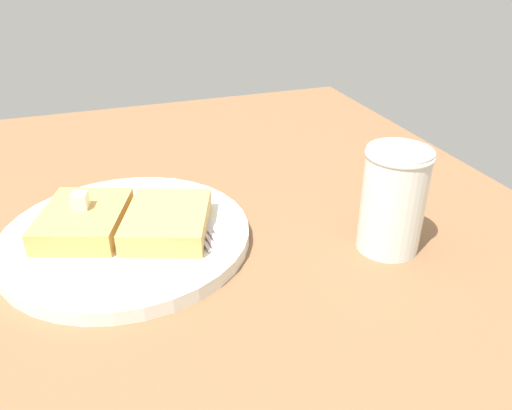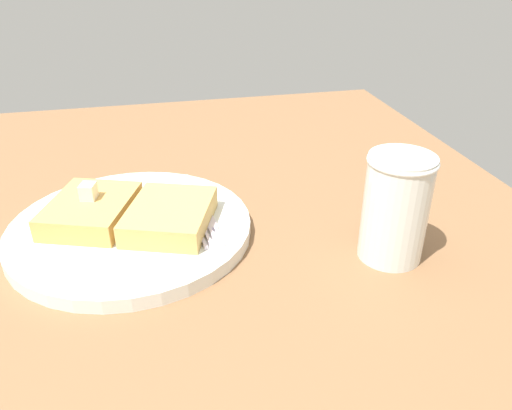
{
  "view_description": "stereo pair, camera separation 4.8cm",
  "coord_description": "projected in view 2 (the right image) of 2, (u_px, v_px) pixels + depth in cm",
  "views": [
    {
      "loc": [
        1.98,
        -39.82,
        30.22
      ],
      "look_at": [
        15.84,
        -0.44,
        7.21
      ],
      "focal_mm": 35.0,
      "sensor_mm": 36.0,
      "label": 1
    },
    {
      "loc": [
        6.56,
        -41.15,
        30.22
      ],
      "look_at": [
        15.84,
        -0.44,
        7.21
      ],
      "focal_mm": 35.0,
      "sensor_mm": 36.0,
      "label": 2
    }
  ],
  "objects": [
    {
      "name": "fork",
      "position": [
        200.0,
        212.0,
        0.52
      ],
      "size": [
        2.68,
        16.06,
        0.36
      ],
      "color": "silver",
      "rests_on": "plate"
    },
    {
      "name": "toast_slice_left",
      "position": [
        88.0,
        211.0,
        0.51
      ],
      "size": [
        10.56,
        11.7,
        2.3
      ],
      "primitive_type": "cube",
      "rotation": [
        0.0,
        0.0,
        -0.35
      ],
      "color": "tan",
      "rests_on": "plate"
    },
    {
      "name": "toast_slice_middle",
      "position": [
        170.0,
        216.0,
        0.5
      ],
      "size": [
        10.56,
        11.7,
        2.3
      ],
      "primitive_type": "cube",
      "rotation": [
        0.0,
        0.0,
        -0.35
      ],
      "color": "tan",
      "rests_on": "plate"
    },
    {
      "name": "syrup_jar",
      "position": [
        395.0,
        211.0,
        0.46
      ],
      "size": [
        6.27,
        6.27,
        10.35
      ],
      "color": "#431D08",
      "rests_on": "table_surface"
    },
    {
      "name": "plate",
      "position": [
        131.0,
        228.0,
        0.51
      ],
      "size": [
        24.5,
        24.5,
        1.4
      ],
      "color": "silver",
      "rests_on": "table_surface"
    },
    {
      "name": "table_surface",
      "position": [
        94.0,
        274.0,
        0.48
      ],
      "size": [
        98.1,
        98.1,
        2.71
      ],
      "primitive_type": "cube",
      "color": "brown",
      "rests_on": "ground"
    },
    {
      "name": "butter_pat_primary",
      "position": [
        87.0,
        191.0,
        0.5
      ],
      "size": [
        1.82,
        1.93,
        1.6
      ],
      "primitive_type": "cube",
      "rotation": [
        0.0,
        0.0,
        1.3
      ],
      "color": "#F6ECC8",
      "rests_on": "toast_slice_left"
    }
  ]
}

